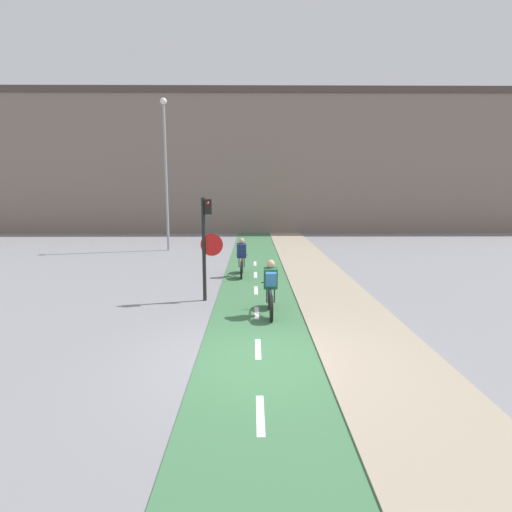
{
  "coord_description": "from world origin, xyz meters",
  "views": [
    {
      "loc": [
        -0.11,
        -7.44,
        3.29
      ],
      "look_at": [
        0.0,
        5.39,
        1.2
      ],
      "focal_mm": 28.0,
      "sensor_mm": 36.0,
      "label": 1
    }
  ],
  "objects_px": {
    "traffic_light_pole": "(207,238)",
    "cyclist_near": "(271,289)",
    "street_lamp_far": "(166,161)",
    "cyclist_far": "(242,259)"
  },
  "relations": [
    {
      "from": "cyclist_near",
      "to": "street_lamp_far",
      "type": "bearing_deg",
      "value": 113.48
    },
    {
      "from": "traffic_light_pole",
      "to": "street_lamp_far",
      "type": "distance_m",
      "value": 11.41
    },
    {
      "from": "street_lamp_far",
      "to": "cyclist_near",
      "type": "height_order",
      "value": "street_lamp_far"
    },
    {
      "from": "street_lamp_far",
      "to": "cyclist_near",
      "type": "bearing_deg",
      "value": -66.52
    },
    {
      "from": "traffic_light_pole",
      "to": "cyclist_near",
      "type": "distance_m",
      "value": 2.67
    },
    {
      "from": "street_lamp_far",
      "to": "cyclist_near",
      "type": "xyz_separation_m",
      "value": [
        5.21,
        -12.0,
        -4.18
      ]
    },
    {
      "from": "traffic_light_pole",
      "to": "street_lamp_far",
      "type": "bearing_deg",
      "value": 107.79
    },
    {
      "from": "cyclist_near",
      "to": "cyclist_far",
      "type": "height_order",
      "value": "cyclist_near"
    },
    {
      "from": "street_lamp_far",
      "to": "cyclist_far",
      "type": "bearing_deg",
      "value": -58.39
    },
    {
      "from": "cyclist_near",
      "to": "cyclist_far",
      "type": "distance_m",
      "value": 5.08
    }
  ]
}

